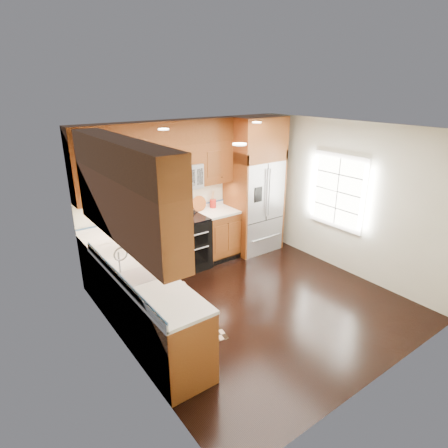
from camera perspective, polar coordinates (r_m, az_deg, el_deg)
ground at (r=5.87m, az=4.90°, el=-11.91°), size 4.00×4.00×0.00m
wall_back at (r=6.84m, az=-5.77°, el=4.81°), size 4.00×0.02×2.60m
wall_left at (r=4.33m, az=-15.15°, el=-5.37°), size 0.02×4.00×2.60m
wall_right at (r=6.72m, az=18.33°, el=3.57°), size 0.02×4.00×2.60m
window at (r=6.79m, az=16.96°, el=4.77°), size 0.04×1.10×1.30m
base_cabinets at (r=5.72m, az=-10.52°, el=-7.93°), size 2.85×3.00×0.90m
countertop at (r=5.66m, az=-10.05°, el=-2.89°), size 2.86×3.01×0.04m
upper_cabinets at (r=5.37m, az=-11.72°, el=8.11°), size 2.85×3.00×1.15m
range at (r=6.73m, az=-5.91°, el=-2.98°), size 0.76×0.67×0.95m
microwave at (r=6.46m, az=-6.89°, el=7.13°), size 0.76×0.40×0.42m
refrigerator at (r=7.28m, az=4.63°, el=5.84°), size 0.98×0.75×2.60m
sink_faucet at (r=4.74m, az=-12.84°, el=-6.95°), size 0.54×0.44×0.37m
rug at (r=5.63m, az=-7.96°, el=-13.55°), size 1.28×1.82×0.01m
knife_block at (r=6.17m, az=-14.22°, el=-0.02°), size 0.10×0.13×0.25m
utensil_crock at (r=7.08m, az=-1.69°, el=3.40°), size 0.12×0.12×0.33m
cutting_board at (r=6.94m, az=-3.80°, el=2.07°), size 0.30×0.30×0.02m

